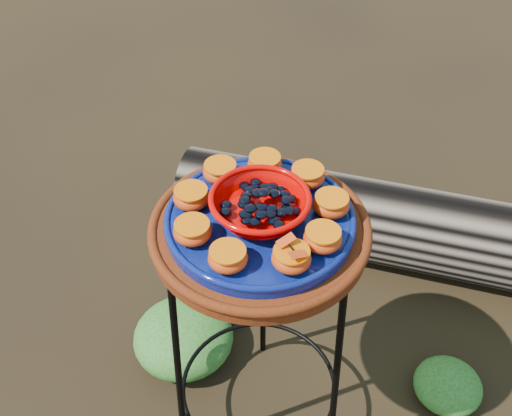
# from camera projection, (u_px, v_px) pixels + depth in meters

# --- Properties ---
(ground) EXTENTS (60.00, 60.00, 0.00)m
(ground) POSITION_uv_depth(u_px,v_px,m) (259.00, 415.00, 1.78)
(ground) COLOR black
(plant_stand) EXTENTS (0.44, 0.44, 0.70)m
(plant_stand) POSITION_uv_depth(u_px,v_px,m) (259.00, 340.00, 1.54)
(plant_stand) COLOR black
(plant_stand) RESTS_ON ground
(terracotta_saucer) EXTENTS (0.44, 0.44, 0.04)m
(terracotta_saucer) POSITION_uv_depth(u_px,v_px,m) (260.00, 232.00, 1.29)
(terracotta_saucer) COLOR #440E07
(terracotta_saucer) RESTS_ON plant_stand
(cobalt_plate) EXTENTS (0.37, 0.37, 0.02)m
(cobalt_plate) POSITION_uv_depth(u_px,v_px,m) (260.00, 221.00, 1.27)
(cobalt_plate) COLOR #00003C
(cobalt_plate) RESTS_ON terracotta_saucer
(red_bowl) EXTENTS (0.19, 0.19, 0.05)m
(red_bowl) POSITION_uv_depth(u_px,v_px,m) (260.00, 207.00, 1.24)
(red_bowl) COLOR #D00200
(red_bowl) RESTS_ON cobalt_plate
(glass_gems) EXTENTS (0.15, 0.15, 0.02)m
(glass_gems) POSITION_uv_depth(u_px,v_px,m) (260.00, 192.00, 1.21)
(glass_gems) COLOR black
(glass_gems) RESTS_ON red_bowl
(orange_half_0) EXTENTS (0.07, 0.07, 0.04)m
(orange_half_0) POSITION_uv_depth(u_px,v_px,m) (291.00, 258.00, 1.15)
(orange_half_0) COLOR #BE4712
(orange_half_0) RESTS_ON cobalt_plate
(orange_half_1) EXTENTS (0.07, 0.07, 0.04)m
(orange_half_1) POSITION_uv_depth(u_px,v_px,m) (323.00, 239.00, 1.19)
(orange_half_1) COLOR #BE4712
(orange_half_1) RESTS_ON cobalt_plate
(orange_half_2) EXTENTS (0.07, 0.07, 0.04)m
(orange_half_2) POSITION_uv_depth(u_px,v_px,m) (331.00, 205.00, 1.25)
(orange_half_2) COLOR #BE4712
(orange_half_2) RESTS_ON cobalt_plate
(orange_half_3) EXTENTS (0.07, 0.07, 0.04)m
(orange_half_3) POSITION_uv_depth(u_px,v_px,m) (307.00, 176.00, 1.32)
(orange_half_3) COLOR #BE4712
(orange_half_3) RESTS_ON cobalt_plate
(orange_half_4) EXTENTS (0.07, 0.07, 0.04)m
(orange_half_4) POSITION_uv_depth(u_px,v_px,m) (265.00, 164.00, 1.35)
(orange_half_4) COLOR #BE4712
(orange_half_4) RESTS_ON cobalt_plate
(orange_half_5) EXTENTS (0.07, 0.07, 0.04)m
(orange_half_5) POSITION_uv_depth(u_px,v_px,m) (220.00, 172.00, 1.33)
(orange_half_5) COLOR #BE4712
(orange_half_5) RESTS_ON cobalt_plate
(orange_half_6) EXTENTS (0.07, 0.07, 0.04)m
(orange_half_6) POSITION_uv_depth(u_px,v_px,m) (191.00, 197.00, 1.27)
(orange_half_6) COLOR #BE4712
(orange_half_6) RESTS_ON cobalt_plate
(orange_half_7) EXTENTS (0.07, 0.07, 0.04)m
(orange_half_7) POSITION_uv_depth(u_px,v_px,m) (192.00, 231.00, 1.20)
(orange_half_7) COLOR #BE4712
(orange_half_7) RESTS_ON cobalt_plate
(orange_half_8) EXTENTS (0.07, 0.07, 0.04)m
(orange_half_8) POSITION_uv_depth(u_px,v_px,m) (228.00, 258.00, 1.15)
(orange_half_8) COLOR #BE4712
(orange_half_8) RESTS_ON cobalt_plate
(butterfly) EXTENTS (0.08, 0.08, 0.01)m
(butterfly) POSITION_uv_depth(u_px,v_px,m) (292.00, 248.00, 1.13)
(butterfly) COLOR red
(butterfly) RESTS_ON orange_half_0
(driftwood_log) EXTENTS (1.53, 0.70, 0.28)m
(driftwood_log) POSITION_uv_depth(u_px,v_px,m) (397.00, 225.00, 2.13)
(driftwood_log) COLOR black
(driftwood_log) RESTS_ON ground
(foliage_left) EXTENTS (0.30, 0.30, 0.15)m
(foliage_left) POSITION_uv_depth(u_px,v_px,m) (183.00, 336.00, 1.88)
(foliage_left) COLOR #1C4E0F
(foliage_left) RESTS_ON ground
(foliage_right) EXTENTS (0.19, 0.19, 0.10)m
(foliage_right) POSITION_uv_depth(u_px,v_px,m) (448.00, 385.00, 1.79)
(foliage_right) COLOR #1C4E0F
(foliage_right) RESTS_ON ground
(foliage_back) EXTENTS (0.27, 0.27, 0.13)m
(foliage_back) POSITION_uv_depth(u_px,v_px,m) (228.00, 277.00, 2.06)
(foliage_back) COLOR #1C4E0F
(foliage_back) RESTS_ON ground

